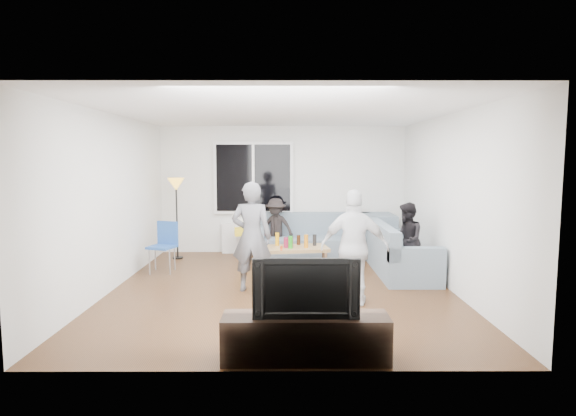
{
  "coord_description": "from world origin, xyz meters",
  "views": [
    {
      "loc": [
        0.08,
        -6.82,
        1.93
      ],
      "look_at": [
        0.1,
        0.6,
        1.15
      ],
      "focal_mm": 29.01,
      "sensor_mm": 36.0,
      "label": 1
    }
  ],
  "objects_px": {
    "spectator_back": "(276,228)",
    "television": "(306,286)",
    "side_chair": "(162,248)",
    "floor_lamp": "(177,219)",
    "sofa_right_section": "(401,249)",
    "spectator_right": "(407,241)",
    "tv_console": "(306,338)",
    "sofa_back_section": "(314,236)",
    "player_right": "(355,247)",
    "coffee_table": "(296,258)",
    "player_left": "(252,237)"
  },
  "relations": [
    {
      "from": "coffee_table",
      "to": "player_right",
      "type": "xyz_separation_m",
      "value": [
        0.73,
        -1.98,
        0.57
      ]
    },
    {
      "from": "floor_lamp",
      "to": "spectator_back",
      "type": "distance_m",
      "value": 1.93
    },
    {
      "from": "sofa_right_section",
      "to": "tv_console",
      "type": "relative_size",
      "value": 1.25
    },
    {
      "from": "spectator_back",
      "to": "television",
      "type": "bearing_deg",
      "value": -65.86
    },
    {
      "from": "coffee_table",
      "to": "player_left",
      "type": "distance_m",
      "value": 1.63
    },
    {
      "from": "spectator_back",
      "to": "television",
      "type": "relative_size",
      "value": 1.16
    },
    {
      "from": "coffee_table",
      "to": "spectator_back",
      "type": "height_order",
      "value": "spectator_back"
    },
    {
      "from": "sofa_back_section",
      "to": "coffee_table",
      "type": "xyz_separation_m",
      "value": [
        -0.37,
        -1.05,
        -0.22
      ]
    },
    {
      "from": "sofa_right_section",
      "to": "side_chair",
      "type": "height_order",
      "value": "side_chair"
    },
    {
      "from": "floor_lamp",
      "to": "player_right",
      "type": "distance_m",
      "value": 4.18
    },
    {
      "from": "sofa_back_section",
      "to": "tv_console",
      "type": "distance_m",
      "value": 4.79
    },
    {
      "from": "sofa_right_section",
      "to": "spectator_right",
      "type": "relative_size",
      "value": 1.62
    },
    {
      "from": "sofa_back_section",
      "to": "television",
      "type": "height_order",
      "value": "television"
    },
    {
      "from": "floor_lamp",
      "to": "player_left",
      "type": "height_order",
      "value": "player_left"
    },
    {
      "from": "sofa_right_section",
      "to": "sofa_back_section",
      "type": "bearing_deg",
      "value": 46.04
    },
    {
      "from": "side_chair",
      "to": "spectator_right",
      "type": "distance_m",
      "value": 4.09
    },
    {
      "from": "side_chair",
      "to": "floor_lamp",
      "type": "distance_m",
      "value": 1.17
    },
    {
      "from": "player_left",
      "to": "spectator_right",
      "type": "height_order",
      "value": "player_left"
    },
    {
      "from": "sofa_right_section",
      "to": "tv_console",
      "type": "xyz_separation_m",
      "value": [
        -1.76,
        -3.42,
        -0.2
      ]
    },
    {
      "from": "side_chair",
      "to": "player_right",
      "type": "bearing_deg",
      "value": -10.99
    },
    {
      "from": "player_right",
      "to": "tv_console",
      "type": "bearing_deg",
      "value": 78.45
    },
    {
      "from": "side_chair",
      "to": "player_left",
      "type": "bearing_deg",
      "value": -15.69
    },
    {
      "from": "side_chair",
      "to": "television",
      "type": "relative_size",
      "value": 0.86
    },
    {
      "from": "sofa_back_section",
      "to": "spectator_right",
      "type": "relative_size",
      "value": 1.86
    },
    {
      "from": "sofa_right_section",
      "to": "spectator_right",
      "type": "distance_m",
      "value": 0.37
    },
    {
      "from": "side_chair",
      "to": "television",
      "type": "distance_m",
      "value": 4.21
    },
    {
      "from": "floor_lamp",
      "to": "television",
      "type": "relative_size",
      "value": 1.55
    },
    {
      "from": "player_left",
      "to": "spectator_right",
      "type": "xyz_separation_m",
      "value": [
        2.45,
        0.73,
        -0.19
      ]
    },
    {
      "from": "side_chair",
      "to": "spectator_right",
      "type": "relative_size",
      "value": 0.7
    },
    {
      "from": "coffee_table",
      "to": "player_left",
      "type": "relative_size",
      "value": 0.68
    },
    {
      "from": "player_left",
      "to": "player_right",
      "type": "relative_size",
      "value": 1.05
    },
    {
      "from": "sofa_back_section",
      "to": "television",
      "type": "bearing_deg",
      "value": -94.29
    },
    {
      "from": "spectator_right",
      "to": "tv_console",
      "type": "bearing_deg",
      "value": -22.58
    },
    {
      "from": "player_left",
      "to": "spectator_right",
      "type": "distance_m",
      "value": 2.57
    },
    {
      "from": "spectator_back",
      "to": "tv_console",
      "type": "xyz_separation_m",
      "value": [
        0.4,
        -4.8,
        -0.36
      ]
    },
    {
      "from": "player_right",
      "to": "spectator_right",
      "type": "height_order",
      "value": "player_right"
    },
    {
      "from": "coffee_table",
      "to": "spectator_right",
      "type": "relative_size",
      "value": 0.89
    },
    {
      "from": "television",
      "to": "player_left",
      "type": "bearing_deg",
      "value": 106.28
    },
    {
      "from": "player_left",
      "to": "television",
      "type": "relative_size",
      "value": 1.6
    },
    {
      "from": "side_chair",
      "to": "floor_lamp",
      "type": "relative_size",
      "value": 0.55
    },
    {
      "from": "player_left",
      "to": "tv_console",
      "type": "relative_size",
      "value": 1.01
    },
    {
      "from": "television",
      "to": "spectator_back",
      "type": "bearing_deg",
      "value": 94.75
    },
    {
      "from": "player_right",
      "to": "tv_console",
      "type": "xyz_separation_m",
      "value": [
        -0.72,
        -1.74,
        -0.55
      ]
    },
    {
      "from": "sofa_right_section",
      "to": "player_right",
      "type": "distance_m",
      "value": 2.01
    },
    {
      "from": "spectator_back",
      "to": "coffee_table",
      "type": "bearing_deg",
      "value": -51.02
    },
    {
      "from": "spectator_back",
      "to": "tv_console",
      "type": "bearing_deg",
      "value": -65.86
    },
    {
      "from": "television",
      "to": "sofa_right_section",
      "type": "bearing_deg",
      "value": 62.76
    },
    {
      "from": "player_right",
      "to": "television",
      "type": "height_order",
      "value": "player_right"
    },
    {
      "from": "tv_console",
      "to": "spectator_back",
      "type": "bearing_deg",
      "value": 94.75
    },
    {
      "from": "sofa_back_section",
      "to": "player_right",
      "type": "relative_size",
      "value": 1.5
    }
  ]
}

